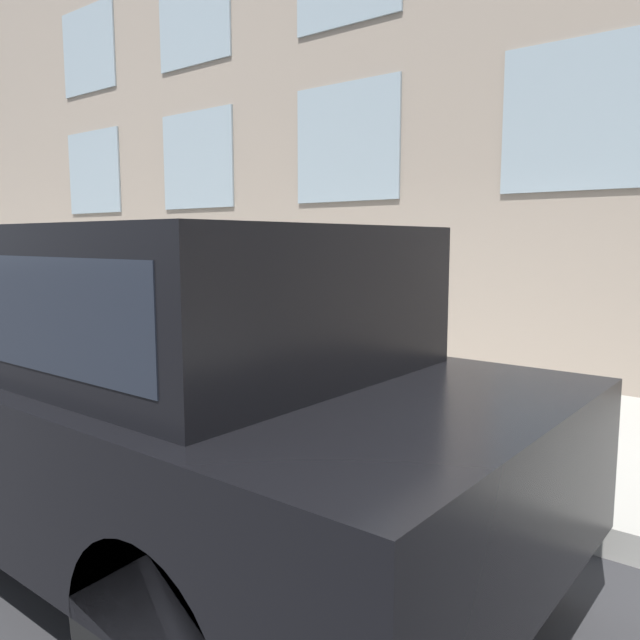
% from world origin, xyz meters
% --- Properties ---
extents(ground_plane, '(80.00, 80.00, 0.00)m').
position_xyz_m(ground_plane, '(0.00, 0.00, 0.00)').
color(ground_plane, '#2D2D30').
extents(sidewalk, '(3.18, 60.00, 0.18)m').
position_xyz_m(sidewalk, '(1.59, 0.00, 0.09)').
color(sidewalk, '#9E9B93').
rests_on(sidewalk, ground_plane).
extents(fire_hydrant, '(0.30, 0.42, 0.73)m').
position_xyz_m(fire_hydrant, '(0.48, -0.41, 0.55)').
color(fire_hydrant, red).
rests_on(fire_hydrant, sidewalk).
extents(person, '(0.26, 0.17, 1.07)m').
position_xyz_m(person, '(0.90, 0.24, 0.82)').
color(person, '#232328').
rests_on(person, sidewalk).
extents(parked_truck_black_near, '(1.95, 4.92, 1.79)m').
position_xyz_m(parked_truck_black_near, '(-1.44, -0.34, 1.04)').
color(parked_truck_black_near, black).
rests_on(parked_truck_black_near, ground_plane).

